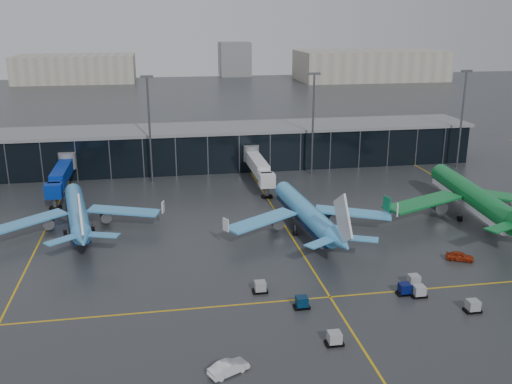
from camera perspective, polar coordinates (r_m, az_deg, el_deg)
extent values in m
plane|color=#282B2D|center=(94.92, -1.10, -6.80)|extent=(600.00, 600.00, 0.00)
cube|color=black|center=(152.04, -4.74, 4.38)|extent=(140.00, 16.00, 10.00)
cube|color=slate|center=(150.96, -4.79, 6.34)|extent=(142.00, 17.00, 0.80)
cylinder|color=#595B60|center=(144.79, -18.36, 2.98)|extent=(4.00, 4.00, 4.00)
cube|color=navy|center=(132.07, -19.10, 1.23)|extent=(3.00, 24.00, 3.00)
cylinder|color=#595B60|center=(125.84, -19.45, -1.05)|extent=(1.00, 1.00, 2.60)
cylinder|color=#595B60|center=(145.02, -0.48, 3.89)|extent=(4.00, 4.00, 4.00)
cube|color=silver|center=(132.32, 0.48, 2.23)|extent=(3.00, 24.00, 3.00)
cylinder|color=#595B60|center=(126.10, 1.10, 0.00)|extent=(1.00, 1.00, 2.60)
cylinder|color=#595B60|center=(138.19, -10.58, 6.03)|extent=(0.50, 0.50, 25.00)
cube|color=#595B60|center=(136.36, -10.88, 11.27)|extent=(3.00, 0.40, 0.60)
cylinder|color=#595B60|center=(143.37, 5.71, 6.63)|extent=(0.50, 0.50, 25.00)
cube|color=#595B60|center=(141.61, 5.86, 11.69)|extent=(3.00, 0.40, 0.60)
cylinder|color=#595B60|center=(158.78, 19.86, 6.73)|extent=(0.50, 0.50, 25.00)
cube|color=#595B60|center=(157.19, 20.33, 11.28)|extent=(3.00, 0.40, 0.60)
cube|color=#B2AD99|center=(371.65, 11.34, 12.32)|extent=(90.00, 42.00, 18.00)
cube|color=#B2AD99|center=(369.94, -17.57, 11.69)|extent=(70.00, 38.00, 16.00)
cube|color=#B2AD99|center=(390.32, -2.16, 13.15)|extent=(20.00, 20.00, 22.00)
cube|color=gold|center=(114.61, -20.33, -3.60)|extent=(0.30, 120.00, 0.02)
cube|color=gold|center=(114.89, 2.29, -2.44)|extent=(0.30, 120.00, 0.02)
cube|color=gold|center=(131.58, 21.82, -1.12)|extent=(0.30, 120.00, 0.02)
cube|color=gold|center=(83.83, 7.41, -10.37)|extent=(220.00, 0.30, 0.02)
cube|color=black|center=(86.41, 15.95, -9.92)|extent=(2.20, 1.50, 0.36)
cube|color=#94979D|center=(86.07, 15.99, -9.46)|extent=(1.60, 1.50, 1.50)
cube|color=black|center=(86.48, 14.61, -9.78)|extent=(2.20, 1.50, 0.36)
cube|color=#050D45|center=(86.14, 14.65, -9.32)|extent=(1.60, 1.50, 1.50)
cube|color=black|center=(84.67, 20.82, -11.01)|extent=(2.20, 1.50, 0.36)
cube|color=gray|center=(84.32, 20.87, -10.55)|extent=(1.60, 1.50, 1.50)
cube|color=black|center=(89.49, 15.47, -8.90)|extent=(2.20, 1.50, 0.36)
cube|color=gray|center=(89.16, 15.51, -8.45)|extent=(1.60, 1.50, 1.50)
cube|color=black|center=(80.48, 4.59, -11.38)|extent=(2.20, 1.50, 0.36)
cube|color=#041F3B|center=(80.12, 4.60, -10.89)|extent=(1.60, 1.50, 1.50)
cube|color=black|center=(72.97, 7.83, -14.75)|extent=(2.20, 1.50, 0.36)
cube|color=#95999D|center=(72.57, 7.85, -14.24)|extent=(1.60, 1.50, 1.50)
cube|color=black|center=(84.38, 0.41, -9.88)|extent=(2.20, 1.50, 0.36)
cube|color=gray|center=(84.04, 0.41, -9.42)|extent=(1.60, 1.50, 1.50)
cube|color=silver|center=(101.34, 6.91, -5.08)|extent=(2.22, 3.21, 0.80)
cube|color=silver|center=(100.63, 6.95, -4.07)|extent=(1.62, 2.84, 2.29)
imported|color=maroon|center=(100.22, 19.71, -6.06)|extent=(4.73, 3.53, 1.50)
imported|color=silver|center=(67.08, -2.76, -17.13)|extent=(5.06, 3.66, 1.59)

